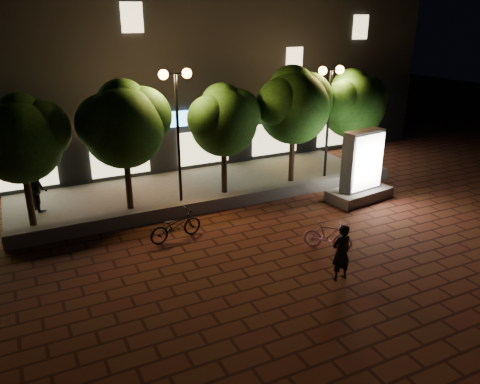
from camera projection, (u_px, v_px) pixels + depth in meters
ground at (279, 249)px, 15.21m from camera, size 80.00×80.00×0.00m
retaining_wall at (228, 201)px, 18.48m from camera, size 16.00×0.45×0.50m
sidewalk at (204, 187)px, 20.65m from camera, size 16.00×5.00×0.08m
building_block at (154, 58)px, 24.35m from camera, size 28.00×8.12×11.30m
tree_far_left at (20, 136)px, 15.76m from camera, size 3.36×2.80×4.63m
tree_left at (124, 122)px, 17.16m from camera, size 3.60×3.00×4.89m
tree_mid at (224, 118)px, 18.89m from camera, size 3.24×2.70×4.50m
tree_right at (294, 103)px, 20.14m from camera, size 3.72×3.10×5.07m
tree_far_right at (353, 102)px, 21.53m from camera, size 3.48×2.90×4.76m
street_lamp_left at (177, 103)px, 17.54m from camera, size 1.26×0.36×5.18m
street_lamp_right at (330, 93)px, 20.48m from camera, size 1.26×0.36×4.98m
ad_kiosk at (361, 172)px, 18.93m from camera, size 2.82×1.71×2.88m
scooter_pink at (328, 236)px, 15.06m from camera, size 1.41×1.45×0.95m
rider at (341, 252)px, 13.23m from camera, size 0.62×0.41×1.69m
scooter_parked at (176, 226)px, 15.73m from camera, size 1.99×1.01×1.00m
pedestrian at (38, 190)px, 17.83m from camera, size 0.83×0.94×1.64m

